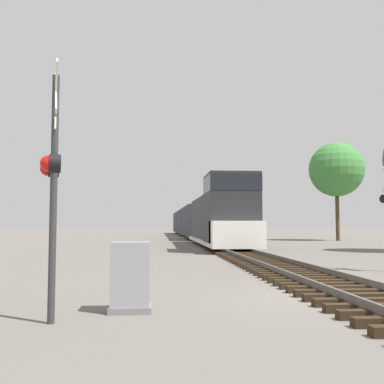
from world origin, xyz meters
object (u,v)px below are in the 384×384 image
(crossing_signal_near, at_px, (52,175))
(relay_cabinet, at_px, (131,277))
(tree_mid_background, at_px, (336,170))
(freight_train, at_px, (195,222))

(crossing_signal_near, bearing_deg, relay_cabinet, 110.40)
(crossing_signal_near, height_order, tree_mid_background, tree_mid_background)
(crossing_signal_near, bearing_deg, tree_mid_background, 136.86)
(freight_train, distance_m, crossing_signal_near, 45.21)
(crossing_signal_near, xyz_separation_m, relay_cabinet, (1.27, 0.88, -1.82))
(crossing_signal_near, distance_m, relay_cabinet, 2.39)
(crossing_signal_near, bearing_deg, freight_train, 157.89)
(relay_cabinet, relative_size, tree_mid_background, 0.13)
(freight_train, height_order, crossing_signal_near, freight_train)
(freight_train, height_order, tree_mid_background, tree_mid_background)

